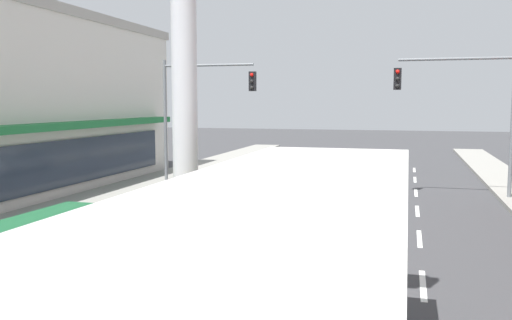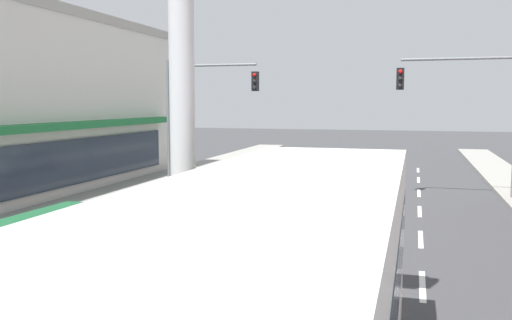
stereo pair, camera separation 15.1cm
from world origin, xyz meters
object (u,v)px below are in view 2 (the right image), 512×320
(traffic_light_left_side, at_px, (200,99))
(sedan_far_right_lane, at_px, (277,168))
(suv_mid_left_lane, at_px, (56,263))
(sedan_near_right_lane, at_px, (219,196))
(district_sign, at_px, (182,123))
(traffic_light_right_side, at_px, (471,99))

(traffic_light_left_side, bearing_deg, sedan_far_right_lane, 20.66)
(suv_mid_left_lane, bearing_deg, traffic_light_left_side, 102.28)
(suv_mid_left_lane, bearing_deg, sedan_near_right_lane, 90.02)
(district_sign, relative_size, traffic_light_right_side, 1.25)
(district_sign, distance_m, sedan_near_right_lane, 9.87)
(sedan_far_right_lane, bearing_deg, traffic_light_left_side, -159.34)
(district_sign, distance_m, sedan_far_right_lane, 18.07)
(sedan_far_right_lane, bearing_deg, district_sign, -81.56)
(district_sign, height_order, traffic_light_right_side, district_sign)
(traffic_light_right_side, bearing_deg, suv_mid_left_lane, -119.54)
(traffic_light_right_side, xyz_separation_m, sedan_far_right_lane, (-8.82, 2.28, -3.46))
(sedan_near_right_lane, distance_m, sedan_far_right_lane, 8.59)
(district_sign, relative_size, sedan_near_right_lane, 1.77)
(traffic_light_right_side, relative_size, sedan_near_right_lane, 1.42)
(traffic_light_left_side, relative_size, sedan_far_right_lane, 1.43)
(district_sign, bearing_deg, traffic_light_left_side, 110.85)
(district_sign, relative_size, suv_mid_left_lane, 1.66)
(suv_mid_left_lane, bearing_deg, district_sign, 4.36)
(traffic_light_left_side, xyz_separation_m, sedan_far_right_lane, (3.59, 1.35, -3.46))
(sedan_near_right_lane, relative_size, sedan_far_right_lane, 1.00)
(traffic_light_left_side, height_order, traffic_light_right_side, same)
(sedan_far_right_lane, bearing_deg, suv_mid_left_lane, -90.00)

